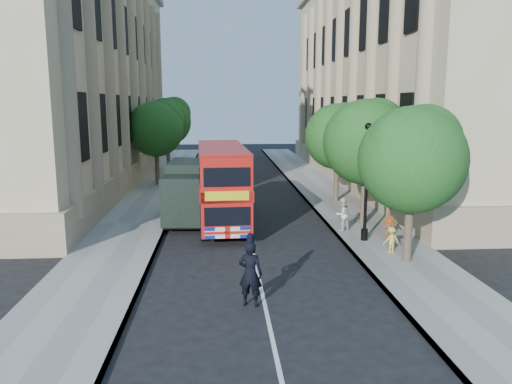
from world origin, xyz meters
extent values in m
plane|color=black|center=(0.00, 0.00, 0.00)|extent=(120.00, 120.00, 0.00)
cube|color=gray|center=(5.75, 10.00, 0.06)|extent=(3.50, 80.00, 0.12)
cube|color=gray|center=(-5.75, 10.00, 0.06)|extent=(3.50, 80.00, 0.12)
cube|color=tan|center=(13.80, 24.00, 9.00)|extent=(12.00, 38.00, 18.00)
cube|color=tan|center=(-13.80, 24.00, 9.00)|extent=(12.00, 38.00, 18.00)
cylinder|color=#473828|center=(5.80, 3.00, 1.43)|extent=(0.32, 0.32, 2.86)
sphere|color=#204A18|center=(5.80, 3.00, 4.03)|extent=(4.00, 4.00, 4.00)
sphere|color=#204A18|center=(6.40, 3.40, 4.68)|extent=(2.80, 2.80, 2.80)
sphere|color=#204A18|center=(5.30, 2.70, 4.55)|extent=(2.60, 2.60, 2.60)
cylinder|color=#473828|center=(5.80, 9.00, 1.50)|extent=(0.32, 0.32, 2.99)
sphere|color=#204A18|center=(5.80, 9.00, 4.22)|extent=(4.20, 4.20, 4.20)
sphere|color=#204A18|center=(6.40, 9.40, 4.90)|extent=(2.94, 2.94, 2.94)
sphere|color=#204A18|center=(5.30, 8.70, 4.76)|extent=(2.73, 2.73, 2.73)
cylinder|color=#473828|center=(5.80, 15.00, 1.45)|extent=(0.32, 0.32, 2.90)
sphere|color=#204A18|center=(5.80, 15.00, 4.09)|extent=(4.00, 4.00, 4.00)
sphere|color=#204A18|center=(6.40, 15.40, 4.75)|extent=(2.80, 2.80, 2.80)
sphere|color=#204A18|center=(5.30, 14.70, 4.62)|extent=(2.60, 2.60, 2.60)
cylinder|color=#473828|center=(-6.00, 22.00, 1.50)|extent=(0.32, 0.32, 2.99)
sphere|color=#204A18|center=(-6.00, 22.00, 4.22)|extent=(4.00, 4.00, 4.00)
sphere|color=#204A18|center=(-5.40, 22.40, 4.90)|extent=(2.80, 2.80, 2.80)
sphere|color=#204A18|center=(-6.50, 21.70, 4.76)|extent=(2.60, 2.60, 2.60)
cylinder|color=#473828|center=(-6.00, 30.00, 1.58)|extent=(0.32, 0.32, 3.17)
sphere|color=#204A18|center=(-6.00, 30.00, 4.46)|extent=(4.20, 4.20, 4.20)
sphere|color=#204A18|center=(-5.40, 30.40, 5.18)|extent=(2.94, 2.94, 2.94)
sphere|color=#204A18|center=(-6.50, 29.70, 5.04)|extent=(2.73, 2.73, 2.73)
cylinder|color=black|center=(5.00, 6.00, 0.37)|extent=(0.30, 0.30, 0.50)
cylinder|color=black|center=(5.00, 6.00, 2.62)|extent=(0.14, 0.14, 5.00)
sphere|color=black|center=(5.00, 6.00, 5.12)|extent=(0.32, 0.32, 0.32)
cube|color=#B1110C|center=(-1.25, 9.85, 2.15)|extent=(2.62, 8.52, 3.50)
cube|color=black|center=(-1.25, 9.85, 1.37)|extent=(2.66, 7.99, 0.80)
cube|color=black|center=(-1.25, 9.85, 3.06)|extent=(2.66, 7.99, 0.80)
cube|color=yellow|center=(-1.05, 5.64, 2.26)|extent=(1.86, 0.17, 0.40)
cylinder|color=black|center=(-2.11, 6.83, 0.44)|extent=(0.29, 0.90, 0.89)
cylinder|color=black|center=(-0.11, 6.93, 0.44)|extent=(0.29, 0.90, 0.89)
cylinder|color=black|center=(-2.39, 12.59, 0.44)|extent=(0.29, 0.90, 0.89)
cylinder|color=black|center=(-0.39, 12.69, 0.44)|extent=(0.29, 0.90, 0.89)
cube|color=black|center=(-3.00, 8.84, 1.49)|extent=(2.32, 2.11, 2.32)
cube|color=black|center=(-3.05, 7.90, 1.77)|extent=(1.99, 0.21, 0.77)
cube|color=black|center=(-2.86, 11.26, 1.71)|extent=(2.40, 3.65, 2.76)
cube|color=black|center=(-2.90, 10.60, 0.39)|extent=(2.28, 5.41, 0.28)
cylinder|color=black|center=(-4.00, 8.78, 0.44)|extent=(0.29, 0.90, 0.88)
cylinder|color=black|center=(-2.01, 8.67, 0.44)|extent=(0.29, 0.90, 0.88)
cylinder|color=black|center=(-3.80, 12.42, 0.44)|extent=(0.29, 0.90, 0.88)
cylinder|color=black|center=(-1.81, 12.31, 0.44)|extent=(0.29, 0.90, 0.88)
imported|color=black|center=(-0.44, -0.59, 1.01)|extent=(0.85, 0.69, 2.02)
imported|color=silver|center=(4.40, 7.72, 0.90)|extent=(0.96, 0.90, 1.57)
imported|color=orange|center=(6.15, 6.10, 0.70)|extent=(0.70, 0.34, 1.17)
imported|color=#DBCD4A|center=(5.54, 4.07, 0.66)|extent=(0.76, 0.53, 1.07)
camera|label=1|loc=(-1.28, -14.97, 6.11)|focal=35.00mm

